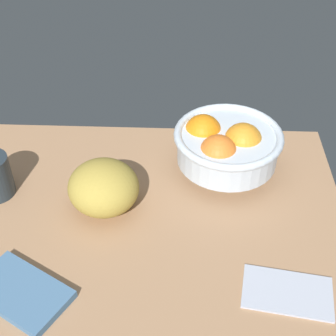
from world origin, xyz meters
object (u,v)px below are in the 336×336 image
Objects in this scene: fruit_bowl at (226,145)px; napkin_spare at (21,292)px; napkin_folded at (288,292)px; bread_loaf at (104,187)px.

napkin_spare is at bearing 43.88° from fruit_bowl.
napkin_folded is 0.93× the size of napkin_spare.
bread_loaf is 0.87× the size of napkin_spare.
bread_loaf reaches higher than napkin_spare.
fruit_bowl is at bearing -136.12° from napkin_spare.
napkin_spare is (34.02, 32.72, -5.93)cm from fruit_bowl.
napkin_spare is (42.90, 2.13, 0.30)cm from napkin_folded.
napkin_folded is 42.96cm from napkin_spare.
bread_loaf is at bearing -30.31° from napkin_folded.
napkin_folded is (-32.24, 18.85, -4.43)cm from bread_loaf.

